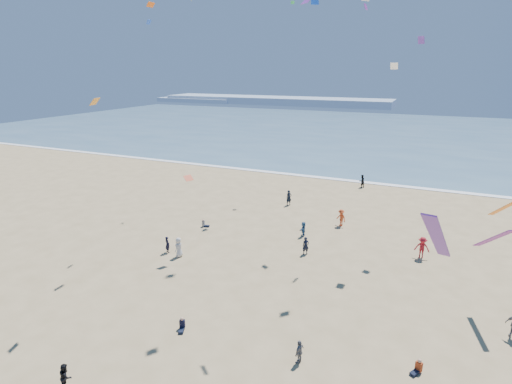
% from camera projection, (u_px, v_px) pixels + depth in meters
% --- Properties ---
extents(ocean, '(220.00, 100.00, 0.06)m').
position_uv_depth(ocean, '(384.00, 133.00, 103.50)').
color(ocean, '#476B84').
rests_on(ocean, ground).
extents(surf_line, '(220.00, 1.20, 0.08)m').
position_uv_depth(surf_line, '(343.00, 180.00, 59.80)').
color(surf_line, white).
rests_on(surf_line, ground).
extents(headland_far, '(110.00, 20.00, 3.20)m').
position_uv_depth(headland_far, '(274.00, 100.00, 191.78)').
color(headland_far, '#7A8EA8').
rests_on(headland_far, ground).
extents(headland_near, '(40.00, 14.00, 2.00)m').
position_uv_depth(headland_near, '(198.00, 100.00, 203.04)').
color(headland_near, '#7A8EA8').
rests_on(headland_near, ground).
extents(standing_flyers, '(32.90, 46.76, 1.95)m').
position_uv_depth(standing_flyers, '(334.00, 272.00, 30.88)').
color(standing_flyers, '#315C87').
rests_on(standing_flyers, ground).
extents(seated_group, '(22.74, 22.59, 0.84)m').
position_uv_depth(seated_group, '(245.00, 326.00, 25.19)').
color(seated_group, white).
rests_on(seated_group, ground).
extents(kites_aloft, '(39.48, 43.26, 28.48)m').
position_uv_depth(kites_aloft, '(375.00, 85.00, 24.74)').
color(kites_aloft, '#FF5E0E').
rests_on(kites_aloft, ground).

